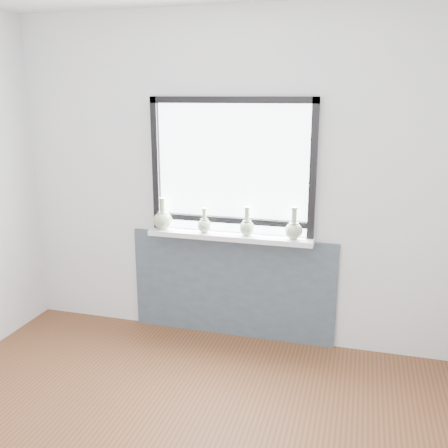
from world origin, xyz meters
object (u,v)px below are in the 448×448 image
(vase_b, at_px, (204,225))
(vase_d, at_px, (294,229))
(vase_a, at_px, (163,219))
(windowsill, at_px, (229,236))
(vase_c, at_px, (247,226))

(vase_b, distance_m, vase_d, 0.71)
(vase_b, bearing_deg, vase_a, 179.05)
(vase_a, xyz_separation_m, vase_d, (1.06, -0.01, -0.01))
(vase_a, bearing_deg, vase_d, -0.34)
(vase_b, bearing_deg, windowsill, 2.13)
(windowsill, relative_size, vase_c, 5.81)
(windowsill, height_order, vase_a, vase_a)
(vase_b, xyz_separation_m, vase_d, (0.71, -0.00, 0.01))
(vase_d, bearing_deg, vase_a, 179.66)
(vase_c, distance_m, vase_d, 0.36)
(vase_a, bearing_deg, vase_c, -0.08)
(vase_c, bearing_deg, vase_a, 179.92)
(vase_c, relative_size, vase_d, 0.92)
(vase_c, bearing_deg, windowsill, 178.91)
(vase_d, bearing_deg, vase_c, 179.15)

